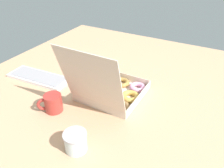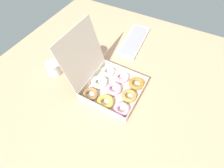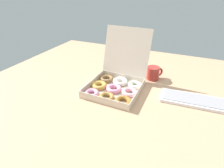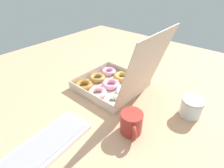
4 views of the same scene
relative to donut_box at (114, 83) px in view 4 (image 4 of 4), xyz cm
name	(u,v)px [view 4 (image 4 of 4)]	position (x,y,z in cm)	size (l,w,h in cm)	color
ground_plane	(110,84)	(-3.09, -5.93, -4.92)	(180.00, 180.00, 2.00)	tan
donut_box	(114,83)	(0.00, 0.00, 0.00)	(33.87, 43.16, 35.68)	beige
keyboard	(39,151)	(48.36, 5.15, -2.86)	(40.11, 16.38, 2.20)	white
coffee_mug	(131,123)	(19.44, 24.25, 0.78)	(10.81, 10.47, 9.17)	#A8332C
glass_jar	(191,107)	(-5.43, 38.80, 0.37)	(9.56, 9.56, 8.49)	silver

